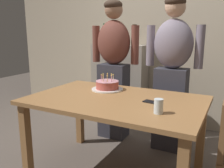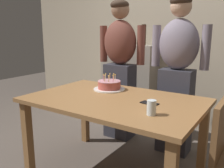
# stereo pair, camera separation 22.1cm
# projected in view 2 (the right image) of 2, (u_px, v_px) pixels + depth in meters

# --- Properties ---
(back_wall) EXTENTS (5.20, 0.10, 2.60)m
(back_wall) POSITION_uv_depth(u_px,v_px,m) (177.00, 32.00, 3.25)
(back_wall) COLOR tan
(back_wall) RESTS_ON ground_plane
(dining_table) EXTENTS (1.50, 0.96, 0.74)m
(dining_table) POSITION_uv_depth(u_px,v_px,m) (114.00, 109.00, 2.13)
(dining_table) COLOR olive
(dining_table) RESTS_ON ground_plane
(birthday_cake) EXTENTS (0.31, 0.31, 0.16)m
(birthday_cake) POSITION_uv_depth(u_px,v_px,m) (109.00, 86.00, 2.41)
(birthday_cake) COLOR white
(birthday_cake) RESTS_ON dining_table
(water_glass_near) EXTENTS (0.07, 0.07, 0.11)m
(water_glass_near) POSITION_uv_depth(u_px,v_px,m) (152.00, 108.00, 1.68)
(water_glass_near) COLOR silver
(water_glass_near) RESTS_ON dining_table
(cell_phone) EXTENTS (0.15, 0.09, 0.01)m
(cell_phone) POSITION_uv_depth(u_px,v_px,m) (149.00, 103.00, 1.95)
(cell_phone) COLOR black
(cell_phone) RESTS_ON dining_table
(person_man_bearded) EXTENTS (0.61, 0.27, 1.66)m
(person_man_bearded) POSITION_uv_depth(u_px,v_px,m) (120.00, 68.00, 2.92)
(person_man_bearded) COLOR #33333D
(person_man_bearded) RESTS_ON ground_plane
(person_woman_cardigan) EXTENTS (0.61, 0.27, 1.66)m
(person_woman_cardigan) POSITION_uv_depth(u_px,v_px,m) (177.00, 74.00, 2.54)
(person_woman_cardigan) COLOR #33333D
(person_woman_cardigan) RESTS_ON ground_plane
(shelf_cabinet) EXTENTS (0.79, 0.30, 1.42)m
(shelf_cabinet) POSITION_uv_depth(u_px,v_px,m) (129.00, 83.00, 3.56)
(shelf_cabinet) COLOR #9E9384
(shelf_cabinet) RESTS_ON ground_plane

